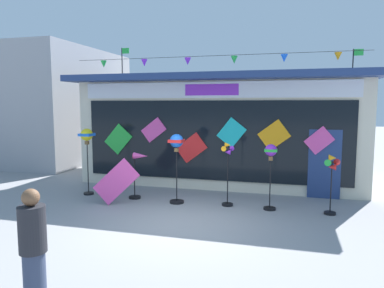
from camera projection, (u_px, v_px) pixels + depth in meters
name	position (u px, v px, depth m)	size (l,w,h in m)	color
ground_plane	(181.00, 223.00, 8.22)	(80.00, 80.00, 0.00)	gray
kite_shop_building	(227.00, 127.00, 13.73)	(9.66, 6.30, 5.00)	beige
wind_spinner_far_left	(87.00, 140.00, 10.66)	(0.37, 0.37, 2.00)	black
wind_spinner_left	(139.00, 169.00, 10.26)	(0.60, 0.34, 1.35)	black
wind_spinner_center_left	(177.00, 150.00, 9.74)	(0.40, 0.40, 1.91)	black
wind_spinner_center_right	(228.00, 168.00, 9.51)	(0.33, 0.30, 1.72)	black
wind_spinner_right	(271.00, 159.00, 9.13)	(0.31, 0.31, 1.71)	black
wind_spinner_far_right	(332.00, 174.00, 8.74)	(0.39, 0.29, 1.51)	black
person_near_camera	(34.00, 249.00, 4.55)	(0.43, 0.48, 1.68)	#333D56
display_kite_on_ground	(116.00, 182.00, 9.69)	(0.65, 0.03, 1.18)	#EA4CA3
neighbour_building	(48.00, 106.00, 17.52)	(5.55, 6.78, 5.24)	#99999E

